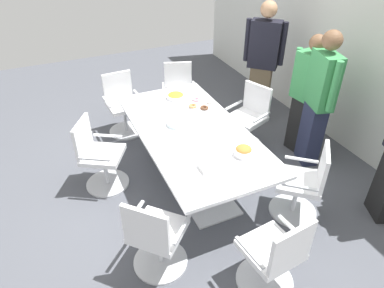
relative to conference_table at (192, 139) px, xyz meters
The scene contains 18 objects.
ground_plane 0.63m from the conference_table, ahead, with size 10.00×10.00×0.01m, color #4C4F56.
back_wall 2.52m from the conference_table, 90.00° to the left, with size 8.00×0.10×2.80m, color silver.
conference_table is the anchor object (origin of this frame).
office_chair_0 1.38m from the conference_table, 39.65° to the left, with size 0.76×0.76×0.91m.
office_chair_1 1.17m from the conference_table, 110.69° to the left, with size 0.70×0.70×0.91m.
office_chair_2 1.63m from the conference_table, 163.36° to the left, with size 0.68×0.68×0.91m.
office_chair_3 1.62m from the conference_table, 162.94° to the right, with size 0.58×0.58×0.91m.
office_chair_4 1.16m from the conference_table, 109.33° to the right, with size 0.74×0.74×0.91m.
office_chair_5 1.39m from the conference_table, 38.24° to the right, with size 0.76×0.76×0.91m.
office_chair_6 1.72m from the conference_table, ahead, with size 0.60×0.60×0.91m.
person_standing_0 1.97m from the conference_table, 121.87° to the left, with size 0.48×0.49×1.87m.
person_standing_1 1.70m from the conference_table, 89.80° to the left, with size 0.62×0.27×1.68m.
person_standing_2 1.67m from the conference_table, 80.39° to the left, with size 0.61×0.33×1.81m.
snack_bowl_chips_orange 0.86m from the conference_table, behind, with size 0.24×0.24×0.08m.
snack_bowl_pretzels 0.76m from the conference_table, 23.10° to the left, with size 0.19×0.19×0.11m.
donut_platter 0.65m from the conference_table, 144.98° to the left, with size 0.37×0.37×0.04m.
plate_stack 0.27m from the conference_table, 145.10° to the right, with size 0.23×0.23×0.05m.
napkin_pile 0.77m from the conference_table, 11.74° to the right, with size 0.17×0.17×0.05m, color white.
Camera 1 is at (3.17, -1.43, 2.95)m, focal length 32.46 mm.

